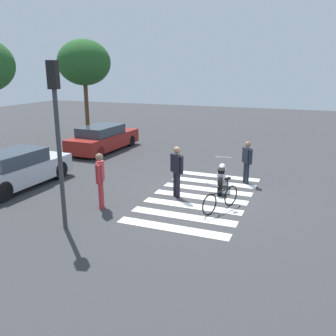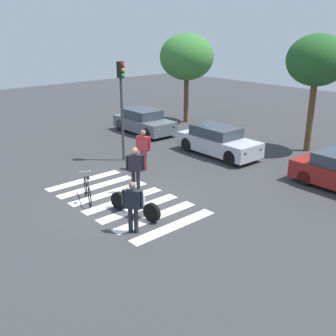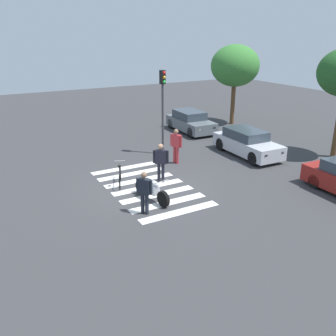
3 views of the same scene
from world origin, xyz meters
name	(u,v)px [view 2 (image 2 of 3)]	position (x,y,z in m)	size (l,w,h in m)	color
ground_plane	(124,200)	(0.00, 0.00, 0.00)	(60.00, 60.00, 0.00)	#38383A
police_motorcycle	(134,203)	(1.25, -0.44, 0.46)	(2.11, 0.67, 1.04)	black
leaning_bicycle	(87,190)	(-0.89, -0.93, 0.38)	(1.64, 0.76, 1.00)	black
officer_on_foot	(135,167)	(-0.25, 0.77, 1.03)	(0.47, 0.58, 1.78)	black
officer_by_motorcycle	(133,204)	(2.17, -1.19, 0.94)	(0.57, 0.43, 1.65)	#1E232D
pedestrian_bystander	(143,147)	(-2.12, 2.63, 1.04)	(0.65, 0.39, 1.79)	#B22D33
crosswalk_stripes	(124,200)	(0.00, 0.00, 0.00)	(5.85, 3.30, 0.01)	silver
car_grey_coupe	(144,122)	(-7.19, 6.71, 0.67)	(4.04, 1.87, 1.39)	black
car_silver_sedan	(218,141)	(-1.40, 6.68, 0.68)	(4.27, 1.81, 1.40)	black
traffic_light_pole	(122,96)	(-3.78, 2.78, 3.01)	(0.35, 0.29, 4.51)	#38383D
street_tree_near	(187,57)	(-7.62, 10.58, 4.11)	(3.38, 3.38, 5.57)	brown
street_tree_mid	(317,61)	(1.13, 10.58, 4.40)	(2.86, 2.86, 5.66)	brown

